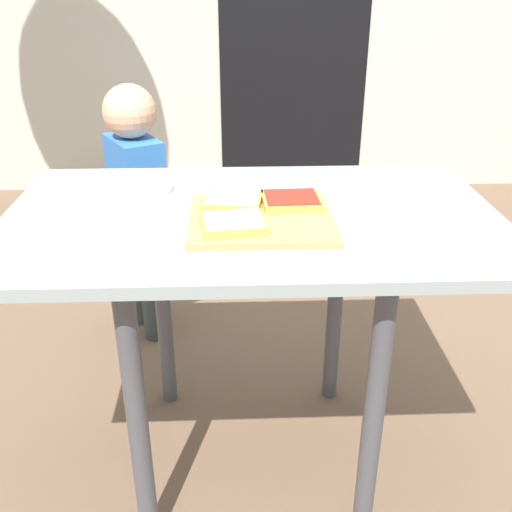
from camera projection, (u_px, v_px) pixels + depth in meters
name	position (u px, v px, depth m)	size (l,w,h in m)	color
ground_plane	(253.00, 455.00, 1.73)	(16.00, 16.00, 0.00)	brown
house_door	(295.00, 26.00, 3.44)	(0.90, 0.02, 2.00)	black
dining_table	(252.00, 250.00, 1.43)	(1.18, 0.72, 0.78)	#95A19F
cutting_board	(261.00, 219.00, 1.33)	(0.33, 0.30, 0.02)	tan
pizza_slice_far_right	(291.00, 201.00, 1.38)	(0.14, 0.13, 0.02)	gold
pizza_slice_near_left	(233.00, 223.00, 1.26)	(0.15, 0.14, 0.02)	gold
pizza_slice_far_left	(232.00, 200.00, 1.38)	(0.15, 0.14, 0.02)	gold
plate_white_left	(137.00, 188.00, 1.52)	(0.19, 0.19, 0.01)	white
plate_white_right	(381.00, 190.00, 1.51)	(0.19, 0.19, 0.01)	white
child_left	(138.00, 198.00, 2.10)	(0.24, 0.28, 0.96)	#38413E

